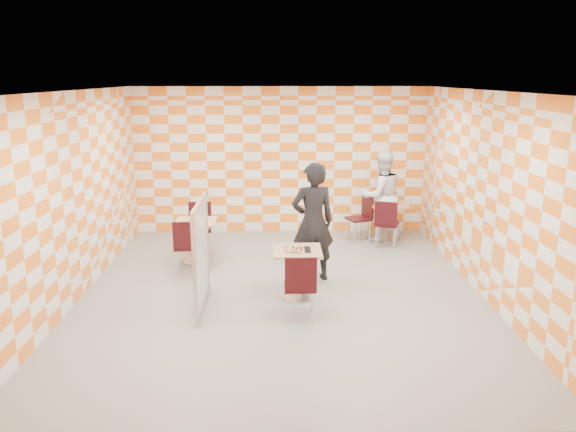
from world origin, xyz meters
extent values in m
plane|color=gray|center=(0.00, 0.00, 0.00)|extent=(7.00, 7.00, 0.00)
plane|color=white|center=(0.00, 0.00, 3.00)|extent=(7.00, 7.00, 0.00)
plane|color=white|center=(0.00, 3.50, 1.50)|extent=(6.00, 0.00, 6.00)
plane|color=white|center=(-3.00, 0.00, 1.50)|extent=(0.00, 7.00, 7.00)
plane|color=white|center=(3.00, 0.00, 1.50)|extent=(0.00, 7.00, 7.00)
cube|color=tan|center=(0.23, -0.22, 0.73)|extent=(0.70, 0.70, 0.04)
cylinder|color=#A5A5AA|center=(0.23, -0.22, 0.37)|extent=(0.08, 0.08, 0.70)
cylinder|color=#A5A5AA|center=(0.23, -0.22, 0.01)|extent=(0.50, 0.50, 0.03)
cube|color=tan|center=(2.15, 2.82, 0.73)|extent=(0.70, 0.70, 0.04)
cylinder|color=#A5A5AA|center=(2.15, 2.82, 0.37)|extent=(0.08, 0.08, 0.70)
cylinder|color=#A5A5AA|center=(2.15, 2.82, 0.01)|extent=(0.50, 0.50, 0.03)
cube|color=tan|center=(-1.48, 1.48, 0.73)|extent=(0.70, 0.70, 0.04)
cylinder|color=#A5A5AA|center=(-1.48, 1.48, 0.37)|extent=(0.08, 0.08, 0.70)
cylinder|color=#A5A5AA|center=(-1.48, 1.48, 0.01)|extent=(0.50, 0.50, 0.03)
cube|color=black|center=(0.24, -0.92, 0.45)|extent=(0.43, 0.43, 0.04)
cube|color=black|center=(0.24, -1.12, 0.70)|extent=(0.42, 0.05, 0.45)
cylinder|color=silver|center=(0.41, -0.75, 0.21)|extent=(0.03, 0.03, 0.43)
cylinder|color=silver|center=(0.07, -0.75, 0.21)|extent=(0.03, 0.03, 0.43)
cylinder|color=silver|center=(0.41, -1.09, 0.21)|extent=(0.03, 0.03, 0.43)
cylinder|color=silver|center=(0.07, -1.09, 0.21)|extent=(0.03, 0.03, 0.43)
cube|color=black|center=(2.04, 2.33, 0.45)|extent=(0.53, 0.53, 0.04)
cube|color=black|center=(1.97, 2.14, 0.70)|extent=(0.41, 0.18, 0.45)
cylinder|color=silver|center=(2.25, 2.43, 0.21)|extent=(0.03, 0.03, 0.43)
cylinder|color=silver|center=(1.93, 2.55, 0.21)|extent=(0.03, 0.03, 0.43)
cylinder|color=silver|center=(2.14, 2.11, 0.21)|extent=(0.03, 0.03, 0.43)
cylinder|color=silver|center=(1.82, 2.23, 0.21)|extent=(0.03, 0.03, 0.43)
cube|color=black|center=(1.55, 2.74, 0.45)|extent=(0.54, 0.54, 0.04)
cube|color=black|center=(1.74, 2.81, 0.70)|extent=(0.18, 0.41, 0.45)
cylinder|color=silver|center=(1.33, 2.84, 0.21)|extent=(0.03, 0.03, 0.43)
cylinder|color=silver|center=(1.45, 2.53, 0.21)|extent=(0.03, 0.03, 0.43)
cylinder|color=silver|center=(1.65, 2.96, 0.21)|extent=(0.03, 0.03, 0.43)
cylinder|color=silver|center=(1.77, 2.64, 0.21)|extent=(0.03, 0.03, 0.43)
cube|color=black|center=(-1.55, 0.94, 0.45)|extent=(0.44, 0.44, 0.04)
cube|color=black|center=(-1.54, 0.74, 0.70)|extent=(0.42, 0.06, 0.45)
cylinder|color=silver|center=(-1.39, 1.12, 0.21)|extent=(0.03, 0.03, 0.43)
cylinder|color=silver|center=(-1.73, 1.10, 0.21)|extent=(0.03, 0.03, 0.43)
cylinder|color=silver|center=(-1.37, 0.78, 0.21)|extent=(0.03, 0.03, 0.43)
cylinder|color=silver|center=(-1.71, 0.76, 0.21)|extent=(0.03, 0.03, 0.43)
cube|color=black|center=(-1.49, 2.02, 0.45)|extent=(0.45, 0.45, 0.04)
cube|color=black|center=(-1.50, 2.22, 0.70)|extent=(0.42, 0.07, 0.45)
cylinder|color=silver|center=(-1.65, 1.84, 0.21)|extent=(0.03, 0.03, 0.43)
cylinder|color=silver|center=(-1.31, 1.87, 0.21)|extent=(0.03, 0.03, 0.43)
cylinder|color=silver|center=(-1.67, 2.18, 0.21)|extent=(0.03, 0.03, 0.43)
cylinder|color=silver|center=(-1.33, 2.21, 0.21)|extent=(0.03, 0.03, 0.43)
cube|color=white|center=(-1.13, -0.54, 0.80)|extent=(0.02, 1.30, 1.40)
cube|color=#B2B2B7|center=(-1.13, -0.54, 1.52)|extent=(0.05, 1.30, 0.05)
cube|color=#B2B2B7|center=(-1.13, -0.54, 0.08)|extent=(0.05, 1.30, 0.05)
cube|color=#B2B2B7|center=(-1.13, -1.19, 0.80)|extent=(0.05, 0.05, 1.50)
cylinder|color=#B2B2B7|center=(-1.13, -1.19, 0.03)|extent=(0.08, 0.08, 0.05)
cube|color=#B2B2B7|center=(-1.13, 0.11, 0.80)|extent=(0.05, 0.05, 1.50)
cylinder|color=#B2B2B7|center=(-1.13, 0.11, 0.03)|extent=(0.08, 0.08, 0.05)
imported|color=black|center=(0.50, 0.57, 0.96)|extent=(0.79, 0.61, 1.91)
imported|color=white|center=(1.99, 2.78, 0.90)|extent=(1.02, 0.89, 1.80)
cube|color=silver|center=(0.23, -0.24, 0.75)|extent=(0.38, 0.34, 0.01)
cone|color=tan|center=(0.23, -0.24, 0.77)|extent=(0.40, 0.40, 0.02)
cone|color=#F2D88C|center=(0.23, -0.22, 0.78)|extent=(0.33, 0.33, 0.01)
cylinder|color=maroon|center=(0.17, -0.34, 0.79)|extent=(0.04, 0.04, 0.01)
cylinder|color=maroon|center=(0.28, -0.33, 0.79)|extent=(0.04, 0.04, 0.01)
cylinder|color=maroon|center=(0.23, -0.26, 0.79)|extent=(0.04, 0.04, 0.01)
cylinder|color=maroon|center=(0.18, -0.21, 0.79)|extent=(0.04, 0.04, 0.01)
cylinder|color=maroon|center=(0.29, -0.23, 0.79)|extent=(0.04, 0.04, 0.01)
torus|color=black|center=(0.28, -0.27, 0.79)|extent=(0.03, 0.03, 0.01)
torus|color=black|center=(0.21, -0.30, 0.79)|extent=(0.03, 0.03, 0.01)
torus|color=black|center=(0.25, -0.20, 0.79)|extent=(0.03, 0.03, 0.01)
torus|color=black|center=(0.16, -0.26, 0.79)|extent=(0.03, 0.03, 0.01)
cylinder|color=white|center=(1.95, 2.95, 0.83)|extent=(0.06, 0.06, 0.16)
cylinder|color=red|center=(1.95, 2.95, 0.93)|extent=(0.04, 0.04, 0.04)
cylinder|color=black|center=(2.27, 2.85, 0.85)|extent=(0.07, 0.07, 0.20)
cylinder|color=red|center=(2.27, 2.85, 0.96)|extent=(0.03, 0.03, 0.03)
camera|label=1|loc=(-0.07, -7.99, 3.20)|focal=35.00mm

